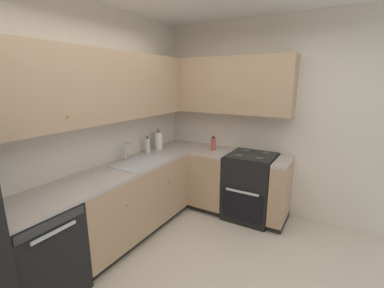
{
  "coord_description": "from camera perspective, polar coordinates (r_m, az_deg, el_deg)",
  "views": [
    {
      "loc": [
        -1.72,
        -0.91,
        1.86
      ],
      "look_at": [
        0.97,
        0.66,
        1.11
      ],
      "focal_mm": 24.29,
      "sensor_mm": 36.0,
      "label": 1
    }
  ],
  "objects": [
    {
      "name": "dishwasher",
      "position": [
        2.75,
        -30.98,
        -19.96
      ],
      "size": [
        0.6,
        0.63,
        0.86
      ],
      "color": "black",
      "rests_on": "ground_plane"
    },
    {
      "name": "oven_range",
      "position": [
        3.73,
        12.71,
        -8.92
      ],
      "size": [
        0.68,
        0.62,
        1.04
      ],
      "color": "black",
      "rests_on": "ground_plane"
    },
    {
      "name": "upper_cabinets_right",
      "position": [
        3.73,
        7.11,
        12.65
      ],
      "size": [
        0.32,
        1.88,
        0.75
      ],
      "color": "tan"
    },
    {
      "name": "soap_bottle",
      "position": [
        3.66,
        -9.72,
        -0.28
      ],
      "size": [
        0.06,
        0.06,
        0.23
      ],
      "color": "silver",
      "rests_on": "countertop_back"
    },
    {
      "name": "wall_back",
      "position": [
        3.04,
        -24.21,
        2.53
      ],
      "size": [
        3.84,
        0.05,
        2.68
      ],
      "primitive_type": "cube",
      "color": "beige",
      "rests_on": "ground_plane"
    },
    {
      "name": "upper_cabinets_back",
      "position": [
        3.01,
        -18.87,
        11.82
      ],
      "size": [
        2.57,
        0.34,
        0.75
      ],
      "color": "tan"
    },
    {
      "name": "oil_bottle",
      "position": [
        3.75,
        4.69,
        0.06
      ],
      "size": [
        0.07,
        0.07,
        0.2
      ],
      "color": "#BF4C3F",
      "rests_on": "countertop_right"
    },
    {
      "name": "countertop_back",
      "position": [
        3.17,
        -13.73,
        -4.92
      ],
      "size": [
        2.89,
        0.6,
        0.03
      ],
      "primitive_type": "cube",
      "color": "#B7A89E",
      "rests_on": "lower_cabinets_back"
    },
    {
      "name": "countertop_right",
      "position": [
        3.67,
        8.3,
        -2.12
      ],
      "size": [
        0.6,
        1.33,
        0.03
      ],
      "color": "#B7A89E",
      "rests_on": "lower_cabinets_right"
    },
    {
      "name": "faucet",
      "position": [
        3.36,
        -14.22,
        -1.14
      ],
      "size": [
        0.07,
        0.16,
        0.23
      ],
      "color": "silver",
      "rests_on": "countertop_back"
    },
    {
      "name": "wall_right",
      "position": [
        3.76,
        16.13,
        5.12
      ],
      "size": [
        0.05,
        3.13,
        2.68
      ],
      "primitive_type": "cube",
      "color": "beige",
      "rests_on": "ground_plane"
    },
    {
      "name": "paper_towel_roll",
      "position": [
        3.81,
        -7.33,
        0.71
      ],
      "size": [
        0.11,
        0.11,
        0.31
      ],
      "color": "white",
      "rests_on": "countertop_back"
    },
    {
      "name": "sink",
      "position": [
        3.27,
        -11.46,
        -4.67
      ],
      "size": [
        0.67,
        0.4,
        0.1
      ],
      "color": "#B7B7BC",
      "rests_on": "countertop_back"
    },
    {
      "name": "lower_cabinets_back",
      "position": [
        3.34,
        -13.31,
        -12.11
      ],
      "size": [
        1.69,
        0.62,
        0.86
      ],
      "color": "tan",
      "rests_on": "ground_plane"
    },
    {
      "name": "lower_cabinets_right",
      "position": [
        3.82,
        8.08,
        -8.51
      ],
      "size": [
        0.62,
        1.33,
        0.86
      ],
      "color": "tan",
      "rests_on": "ground_plane"
    }
  ]
}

